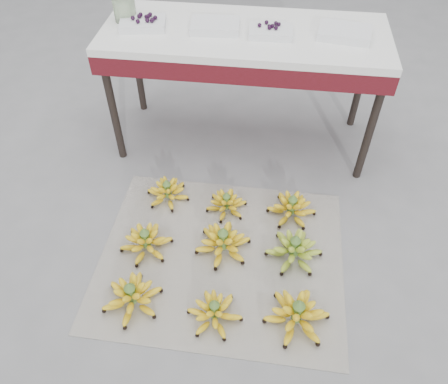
# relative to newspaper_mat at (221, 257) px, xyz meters

# --- Properties ---
(ground) EXTENTS (60.00, 60.00, 0.00)m
(ground) POSITION_rel_newspaper_mat_xyz_m (0.06, 0.01, -0.00)
(ground) COLOR slate
(ground) RESTS_ON ground
(newspaper_mat) EXTENTS (1.26, 1.06, 0.01)m
(newspaper_mat) POSITION_rel_newspaper_mat_xyz_m (0.00, 0.00, 0.00)
(newspaper_mat) COLOR silver
(newspaper_mat) RESTS_ON ground
(bunch_front_left) EXTENTS (0.34, 0.34, 0.17)m
(bunch_front_left) POSITION_rel_newspaper_mat_xyz_m (-0.38, -0.32, 0.06)
(bunch_front_left) COLOR yellow
(bunch_front_left) RESTS_ON newspaper_mat
(bunch_front_center) EXTENTS (0.33, 0.33, 0.15)m
(bunch_front_center) POSITION_rel_newspaper_mat_xyz_m (0.01, -0.35, 0.06)
(bunch_front_center) COLOR yellow
(bunch_front_center) RESTS_ON newspaper_mat
(bunch_front_right) EXTENTS (0.31, 0.31, 0.18)m
(bunch_front_right) POSITION_rel_newspaper_mat_xyz_m (0.39, -0.32, 0.07)
(bunch_front_right) COLOR yellow
(bunch_front_right) RESTS_ON newspaper_mat
(bunch_mid_left) EXTENTS (0.28, 0.28, 0.16)m
(bunch_mid_left) POSITION_rel_newspaper_mat_xyz_m (-0.40, 0.01, 0.06)
(bunch_mid_left) COLOR yellow
(bunch_mid_left) RESTS_ON newspaper_mat
(bunch_mid_center) EXTENTS (0.33, 0.33, 0.18)m
(bunch_mid_center) POSITION_rel_newspaper_mat_xyz_m (0.00, 0.05, 0.06)
(bunch_mid_center) COLOR yellow
(bunch_mid_center) RESTS_ON newspaper_mat
(bunch_mid_right) EXTENTS (0.32, 0.32, 0.18)m
(bunch_mid_right) POSITION_rel_newspaper_mat_xyz_m (0.37, 0.05, 0.06)
(bunch_mid_right) COLOR olive
(bunch_mid_right) RESTS_ON newspaper_mat
(bunch_back_left) EXTENTS (0.31, 0.31, 0.15)m
(bunch_back_left) POSITION_rel_newspaper_mat_xyz_m (-0.36, 0.38, 0.05)
(bunch_back_left) COLOR yellow
(bunch_back_left) RESTS_ON newspaper_mat
(bunch_back_center) EXTENTS (0.25, 0.25, 0.14)m
(bunch_back_center) POSITION_rel_newspaper_mat_xyz_m (-0.01, 0.33, 0.05)
(bunch_back_center) COLOR yellow
(bunch_back_center) RESTS_ON newspaper_mat
(bunch_back_right) EXTENTS (0.31, 0.31, 0.16)m
(bunch_back_right) POSITION_rel_newspaper_mat_xyz_m (0.35, 0.34, 0.06)
(bunch_back_right) COLOR yellow
(bunch_back_right) RESTS_ON newspaper_mat
(vendor_table) EXTENTS (1.59, 0.64, 0.77)m
(vendor_table) POSITION_rel_newspaper_mat_xyz_m (0.01, 0.98, 0.67)
(vendor_table) COLOR black
(vendor_table) RESTS_ON ground
(tray_far_left) EXTENTS (0.28, 0.22, 0.06)m
(tray_far_left) POSITION_rel_newspaper_mat_xyz_m (-0.56, 0.95, 0.78)
(tray_far_left) COLOR silver
(tray_far_left) RESTS_ON vendor_table
(tray_left) EXTENTS (0.28, 0.21, 0.04)m
(tray_left) POSITION_rel_newspaper_mat_xyz_m (-0.16, 0.97, 0.78)
(tray_left) COLOR silver
(tray_left) RESTS_ON vendor_table
(tray_right) EXTENTS (0.23, 0.17, 0.06)m
(tray_right) POSITION_rel_newspaper_mat_xyz_m (0.15, 0.95, 0.78)
(tray_right) COLOR silver
(tray_right) RESTS_ON vendor_table
(tray_far_right) EXTENTS (0.30, 0.24, 0.04)m
(tray_far_right) POSITION_rel_newspaper_mat_xyz_m (0.54, 0.98, 0.78)
(tray_far_right) COLOR silver
(tray_far_right) RESTS_ON vendor_table
(glass_jar) EXTENTS (0.16, 0.16, 0.16)m
(glass_jar) POSITION_rel_newspaper_mat_xyz_m (-0.68, 1.02, 0.84)
(glass_jar) COLOR #B7D1A6
(glass_jar) RESTS_ON vendor_table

